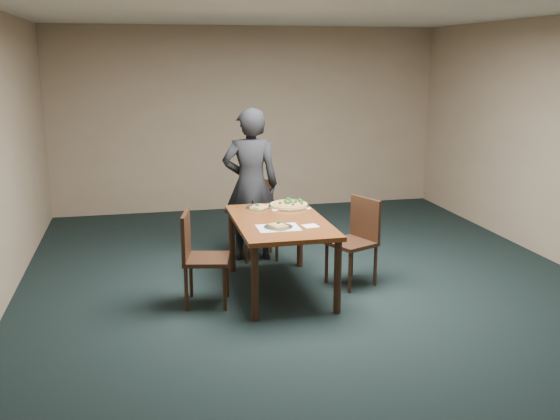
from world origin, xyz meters
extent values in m
plane|color=black|center=(0.00, 0.00, 0.00)|extent=(8.00, 8.00, 0.00)
plane|color=tan|center=(0.00, 4.00, 1.40)|extent=(6.00, 0.00, 6.00)
plane|color=white|center=(0.00, 0.00, 2.80)|extent=(8.00, 8.00, 0.00)
cube|color=#562811|center=(-0.34, 0.32, 0.73)|extent=(0.90, 1.50, 0.04)
cylinder|color=black|center=(-0.73, -0.37, 0.35)|extent=(0.07, 0.07, 0.70)
cylinder|color=black|center=(-0.73, 1.01, 0.35)|extent=(0.07, 0.07, 0.70)
cylinder|color=black|center=(0.05, -0.37, 0.35)|extent=(0.07, 0.07, 0.70)
cylinder|color=black|center=(0.05, 1.01, 0.35)|extent=(0.07, 0.07, 0.70)
cube|color=black|center=(-0.35, 1.42, 0.45)|extent=(0.43, 0.43, 0.04)
cylinder|color=black|center=(-0.53, 1.25, 0.21)|extent=(0.04, 0.04, 0.43)
cylinder|color=black|center=(-0.52, 1.61, 0.21)|extent=(0.04, 0.04, 0.43)
cylinder|color=black|center=(-0.17, 1.24, 0.21)|extent=(0.04, 0.04, 0.43)
cylinder|color=black|center=(-0.16, 1.60, 0.21)|extent=(0.04, 0.04, 0.43)
cube|color=black|center=(-0.34, 1.61, 0.69)|extent=(0.42, 0.04, 0.44)
cube|color=black|center=(-1.11, 0.13, 0.45)|extent=(0.50, 0.50, 0.04)
cylinder|color=black|center=(-0.97, -0.08, 0.21)|extent=(0.04, 0.04, 0.43)
cylinder|color=black|center=(-1.32, -0.01, 0.21)|extent=(0.04, 0.04, 0.43)
cylinder|color=black|center=(-0.89, 0.27, 0.21)|extent=(0.04, 0.04, 0.43)
cylinder|color=black|center=(-1.25, 0.34, 0.21)|extent=(0.04, 0.04, 0.43)
cube|color=black|center=(-1.29, 0.17, 0.69)|extent=(0.12, 0.42, 0.44)
cube|color=black|center=(0.42, 0.33, 0.45)|extent=(0.55, 0.55, 0.04)
cylinder|color=black|center=(0.19, 0.42, 0.21)|extent=(0.04, 0.04, 0.43)
cylinder|color=black|center=(0.52, 0.57, 0.21)|extent=(0.04, 0.04, 0.43)
cylinder|color=black|center=(0.33, 0.09, 0.21)|extent=(0.04, 0.04, 0.43)
cylinder|color=black|center=(0.66, 0.24, 0.21)|extent=(0.04, 0.04, 0.43)
cube|color=black|center=(0.60, 0.41, 0.69)|extent=(0.20, 0.40, 0.44)
imported|color=black|center=(-0.44, 1.43, 0.89)|extent=(0.69, 0.50, 1.79)
cube|color=white|center=(-0.12, 0.85, 0.75)|extent=(0.42, 0.32, 0.00)
cube|color=white|center=(-0.42, 0.03, 0.75)|extent=(0.40, 0.30, 0.00)
cylinder|color=silver|center=(-0.12, 0.85, 0.76)|extent=(0.45, 0.45, 0.01)
cylinder|color=gold|center=(-0.12, 0.85, 0.77)|extent=(0.40, 0.40, 0.02)
cylinder|color=#E9C779|center=(-0.12, 0.85, 0.79)|extent=(0.36, 0.36, 0.01)
sphere|color=#164718|center=(-0.09, 0.85, 0.80)|extent=(0.03, 0.03, 0.03)
sphere|color=#164718|center=(0.00, 0.77, 0.80)|extent=(0.03, 0.03, 0.03)
sphere|color=#164718|center=(-0.04, 0.88, 0.80)|extent=(0.04, 0.04, 0.04)
sphere|color=#164718|center=(-0.23, 0.82, 0.80)|extent=(0.04, 0.04, 0.04)
sphere|color=#164718|center=(-0.13, 0.82, 0.80)|extent=(0.04, 0.04, 0.04)
sphere|color=#164718|center=(0.02, 0.86, 0.80)|extent=(0.04, 0.04, 0.04)
sphere|color=#164718|center=(-0.08, 0.94, 0.80)|extent=(0.04, 0.04, 0.04)
sphere|color=#164718|center=(-0.10, 0.73, 0.80)|extent=(0.03, 0.03, 0.03)
sphere|color=#164718|center=(-0.05, 0.84, 0.80)|extent=(0.03, 0.03, 0.03)
sphere|color=#164718|center=(-0.08, 0.93, 0.80)|extent=(0.03, 0.03, 0.03)
sphere|color=#164718|center=(0.01, 0.89, 0.81)|extent=(0.04, 0.04, 0.04)
sphere|color=#164718|center=(-0.10, 1.00, 0.80)|extent=(0.03, 0.03, 0.03)
sphere|color=#164718|center=(-0.16, 0.81, 0.80)|extent=(0.04, 0.04, 0.04)
sphere|color=#164718|center=(-0.15, 0.90, 0.80)|extent=(0.04, 0.04, 0.04)
cylinder|color=silver|center=(-0.42, 0.03, 0.76)|extent=(0.28, 0.28, 0.01)
cube|color=gold|center=(-0.42, 0.03, 0.77)|extent=(0.17, 0.20, 0.02)
cube|color=#E9C779|center=(-0.42, 0.03, 0.78)|extent=(0.14, 0.16, 0.01)
sphere|color=#164718|center=(-0.42, 0.05, 0.79)|extent=(0.03, 0.03, 0.03)
sphere|color=#164718|center=(-0.40, 0.07, 0.79)|extent=(0.03, 0.03, 0.03)
cylinder|color=silver|center=(-0.46, 0.85, 0.76)|extent=(0.28, 0.28, 0.01)
cube|color=gold|center=(-0.46, 0.85, 0.77)|extent=(0.21, 0.21, 0.02)
cube|color=#E9C779|center=(-0.46, 0.85, 0.78)|extent=(0.17, 0.17, 0.01)
sphere|color=#164718|center=(-0.47, 0.83, 0.79)|extent=(0.03, 0.03, 0.03)
sphere|color=#164718|center=(-0.48, 0.83, 0.79)|extent=(0.03, 0.03, 0.03)
cube|color=white|center=(-0.11, 0.01, 0.75)|extent=(0.16, 0.16, 0.01)
camera|label=1|loc=(-1.68, -5.57, 2.33)|focal=40.00mm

